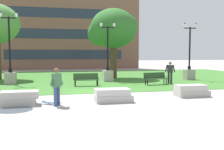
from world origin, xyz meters
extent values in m
plane|color=#A3A09B|center=(0.00, 0.00, 0.00)|extent=(140.00, 140.00, 0.00)
cube|color=#3D752D|center=(0.00, 10.00, 0.01)|extent=(40.00, 20.00, 0.02)
cube|color=#B2ADA3|center=(-4.02, -2.57, 0.16)|extent=(1.80, 0.90, 0.32)
cube|color=#BBB6AB|center=(-3.82, -2.57, 0.48)|extent=(1.66, 0.83, 0.32)
cube|color=#BCB7B2|center=(0.54, -2.72, 0.16)|extent=(1.80, 0.90, 0.32)
cube|color=beige|center=(0.48, -2.72, 0.48)|extent=(1.66, 0.83, 0.32)
cube|color=#B2ADA3|center=(5.10, -2.12, 0.16)|extent=(1.80, 0.90, 0.32)
cube|color=#BBB6AB|center=(5.03, -2.12, 0.48)|extent=(1.66, 0.83, 0.32)
cylinder|color=#384C7A|center=(-2.23, -3.21, 0.43)|extent=(0.15, 0.15, 0.86)
cylinder|color=#384C7A|center=(-2.10, -3.06, 0.43)|extent=(0.15, 0.15, 0.86)
cube|color=#3D7047|center=(-2.16, -3.13, 1.16)|extent=(0.45, 0.46, 0.60)
cylinder|color=#3D7047|center=(-2.34, -3.21, 1.21)|extent=(0.29, 0.31, 0.54)
cylinder|color=#3D7047|center=(-1.99, -3.06, 1.21)|extent=(0.29, 0.31, 0.54)
sphere|color=brown|center=(-2.16, -3.13, 1.60)|extent=(0.22, 0.22, 0.22)
cube|color=#2D4C75|center=(-2.41, -2.81, 0.09)|extent=(0.75, 0.65, 0.02)
cube|color=#2D4C75|center=(-2.76, -2.53, 0.11)|extent=(0.22, 0.23, 0.06)
cube|color=#2D4C75|center=(-2.05, -3.09, 0.11)|extent=(0.22, 0.23, 0.06)
cylinder|color=silver|center=(-2.65, -2.76, 0.03)|extent=(0.06, 0.06, 0.06)
cylinder|color=silver|center=(-2.51, -2.59, 0.03)|extent=(0.06, 0.06, 0.06)
cylinder|color=silver|center=(-2.30, -3.03, 0.03)|extent=(0.06, 0.06, 0.06)
cylinder|color=silver|center=(-2.17, -2.86, 0.03)|extent=(0.06, 0.06, 0.06)
cylinder|color=#47515B|center=(-3.91, -3.60, 0.00)|extent=(1.50, 1.50, 0.01)
cube|color=#284723|center=(0.01, 3.57, 0.46)|extent=(1.81, 0.48, 0.05)
cube|color=#284723|center=(0.01, 3.82, 0.69)|extent=(1.80, 0.16, 0.46)
cube|color=black|center=(-0.83, 3.55, 0.58)|extent=(0.07, 0.40, 0.04)
cube|color=black|center=(0.85, 3.58, 0.58)|extent=(0.07, 0.40, 0.04)
cylinder|color=black|center=(-0.78, 3.39, 0.23)|extent=(0.07, 0.07, 0.41)
cylinder|color=black|center=(0.82, 3.42, 0.23)|extent=(0.07, 0.07, 0.41)
cylinder|color=black|center=(-0.79, 3.71, 0.23)|extent=(0.07, 0.07, 0.41)
cylinder|color=black|center=(0.81, 3.74, 0.23)|extent=(0.07, 0.07, 0.41)
cube|color=#284723|center=(5.19, 3.21, 0.46)|extent=(1.85, 0.70, 0.05)
cube|color=#284723|center=(5.15, 3.45, 0.69)|extent=(1.80, 0.39, 0.46)
cube|color=black|center=(4.36, 3.08, 0.58)|extent=(0.12, 0.40, 0.04)
cube|color=black|center=(6.02, 3.33, 0.58)|extent=(0.12, 0.40, 0.04)
cylinder|color=black|center=(4.42, 2.93, 0.23)|extent=(0.07, 0.07, 0.41)
cylinder|color=black|center=(6.00, 3.17, 0.23)|extent=(0.07, 0.07, 0.41)
cylinder|color=black|center=(4.37, 3.25, 0.23)|extent=(0.07, 0.07, 0.41)
cylinder|color=black|center=(5.96, 3.48, 0.23)|extent=(0.07, 0.07, 0.41)
cube|color=gray|center=(9.60, 6.23, 0.47)|extent=(0.80, 0.80, 0.90)
cylinder|color=black|center=(9.60, 6.23, 1.07)|extent=(0.28, 0.28, 0.30)
cylinder|color=black|center=(9.60, 6.23, 2.80)|extent=(0.14, 0.14, 3.76)
cube|color=black|center=(9.60, 6.23, 4.58)|extent=(1.10, 0.08, 0.08)
ellipsoid|color=white|center=(9.05, 6.23, 4.82)|extent=(0.22, 0.22, 0.36)
cone|color=black|center=(9.05, 6.23, 5.02)|extent=(0.20, 0.20, 0.13)
ellipsoid|color=white|center=(10.15, 6.23, 4.82)|extent=(0.22, 0.22, 0.36)
cone|color=black|center=(10.15, 6.23, 5.02)|extent=(0.20, 0.20, 0.13)
cube|color=gray|center=(-5.47, 6.06, 0.47)|extent=(0.80, 0.80, 0.90)
cylinder|color=black|center=(-5.47, 6.06, 1.07)|extent=(0.28, 0.28, 0.30)
cylinder|color=black|center=(-5.47, 6.06, 3.01)|extent=(0.14, 0.14, 4.19)
cube|color=black|center=(-5.47, 6.06, 5.01)|extent=(1.10, 0.08, 0.08)
ellipsoid|color=white|center=(-6.02, 6.06, 5.25)|extent=(0.22, 0.22, 0.36)
cone|color=black|center=(-6.02, 6.06, 5.44)|extent=(0.20, 0.20, 0.13)
ellipsoid|color=white|center=(-4.92, 6.06, 5.25)|extent=(0.22, 0.22, 0.36)
cone|color=black|center=(-4.92, 6.06, 5.44)|extent=(0.20, 0.20, 0.13)
cube|color=#ADA89E|center=(2.21, 6.55, 0.47)|extent=(0.80, 0.80, 0.90)
cylinder|color=black|center=(2.21, 6.55, 1.07)|extent=(0.28, 0.28, 0.30)
cylinder|color=black|center=(2.21, 6.55, 2.77)|extent=(0.14, 0.14, 3.69)
cube|color=black|center=(2.21, 6.55, 4.51)|extent=(1.10, 0.08, 0.08)
ellipsoid|color=white|center=(1.66, 6.55, 4.75)|extent=(0.22, 0.22, 0.36)
cone|color=black|center=(1.66, 6.55, 4.95)|extent=(0.20, 0.20, 0.13)
ellipsoid|color=white|center=(2.76, 6.55, 4.75)|extent=(0.22, 0.22, 0.36)
cone|color=black|center=(2.76, 6.55, 4.95)|extent=(0.20, 0.20, 0.13)
cylinder|color=#4C3823|center=(3.33, 9.23, 1.76)|extent=(0.66, 0.66, 3.48)
ellipsoid|color=#2D6B28|center=(3.33, 9.23, 4.71)|extent=(4.37, 4.37, 3.71)
sphere|color=#2D6B28|center=(2.13, 9.67, 4.27)|extent=(2.40, 2.40, 2.40)
sphere|color=#2D6B28|center=(4.42, 8.80, 4.92)|extent=(2.18, 2.18, 2.18)
sphere|color=#4C893D|center=(-6.14, 9.85, 5.21)|extent=(2.07, 2.07, 2.07)
cylinder|color=#28282D|center=(6.36, 3.53, 0.45)|extent=(0.15, 0.15, 0.86)
cylinder|color=#28282D|center=(6.55, 3.47, 0.45)|extent=(0.15, 0.15, 0.86)
cube|color=#2D2D30|center=(6.45, 3.50, 1.18)|extent=(0.45, 0.35, 0.60)
cylinder|color=#2D2D30|center=(6.21, 3.64, 1.21)|extent=(0.23, 0.16, 0.56)
cylinder|color=#2D2D30|center=(6.70, 3.36, 1.21)|extent=(0.23, 0.16, 0.56)
sphere|color=brown|center=(6.45, 3.50, 1.62)|extent=(0.22, 0.22, 0.22)
cube|color=brown|center=(-0.46, 24.50, 5.78)|extent=(22.60, 1.00, 11.57)
cube|color=#232D3D|center=(-0.46, 23.98, 2.20)|extent=(16.95, 0.03, 1.40)
cube|color=#232D3D|center=(-0.46, 23.98, 5.20)|extent=(16.95, 0.03, 1.40)
cube|color=#232D3D|center=(-0.46, 23.98, 8.20)|extent=(16.95, 0.03, 1.40)
camera|label=1|loc=(-2.33, -15.01, 2.35)|focal=42.00mm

